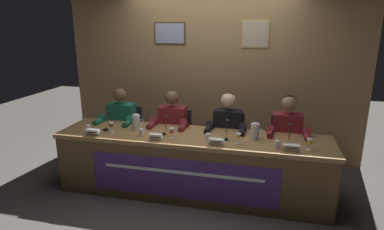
{
  "coord_description": "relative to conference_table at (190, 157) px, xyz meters",
  "views": [
    {
      "loc": [
        0.86,
        -3.6,
        2.05
      ],
      "look_at": [
        0.0,
        0.0,
        1.01
      ],
      "focal_mm": 30.34,
      "sensor_mm": 36.0,
      "label": 1
    }
  ],
  "objects": [
    {
      "name": "ground_plane",
      "position": [
        0.0,
        0.11,
        -0.52
      ],
      "size": [
        12.0,
        12.0,
        0.0
      ],
      "primitive_type": "plane",
      "color": "#4C4742"
    },
    {
      "name": "wall_back_panelled",
      "position": [
        0.0,
        1.39,
        0.79
      ],
      "size": [
        4.5,
        0.14,
        2.6
      ],
      "color": "#937047",
      "rests_on": "ground_plane"
    },
    {
      "name": "conference_table",
      "position": [
        0.0,
        0.0,
        0.0
      ],
      "size": [
        3.3,
        0.76,
        0.76
      ],
      "color": "olive",
      "rests_on": "ground_plane"
    },
    {
      "name": "chair_far_left",
      "position": [
        -1.12,
        0.68,
        -0.09
      ],
      "size": [
        0.44,
        0.45,
        0.89
      ],
      "color": "black",
      "rests_on": "ground_plane"
    },
    {
      "name": "panelist_far_left",
      "position": [
        -1.12,
        0.48,
        0.19
      ],
      "size": [
        0.51,
        0.48,
        1.21
      ],
      "color": "black",
      "rests_on": "ground_plane"
    },
    {
      "name": "nameplate_far_left",
      "position": [
        -1.16,
        -0.18,
        0.28
      ],
      "size": [
        0.17,
        0.06,
        0.08
      ],
      "color": "white",
      "rests_on": "conference_table"
    },
    {
      "name": "juice_glass_far_left",
      "position": [
        -0.99,
        -0.01,
        0.33
      ],
      "size": [
        0.06,
        0.06,
        0.12
      ],
      "color": "white",
      "rests_on": "conference_table"
    },
    {
      "name": "water_cup_far_left",
      "position": [
        -1.28,
        -0.06,
        0.28
      ],
      "size": [
        0.06,
        0.06,
        0.08
      ],
      "color": "silver",
      "rests_on": "conference_table"
    },
    {
      "name": "microphone_far_left",
      "position": [
        -1.1,
        0.07,
        0.32
      ],
      "size": [
        0.06,
        0.17,
        0.22
      ],
      "color": "black",
      "rests_on": "conference_table"
    },
    {
      "name": "chair_center_left",
      "position": [
        -0.37,
        0.68,
        -0.09
      ],
      "size": [
        0.44,
        0.45,
        0.89
      ],
      "color": "black",
      "rests_on": "ground_plane"
    },
    {
      "name": "panelist_center_left",
      "position": [
        -0.37,
        0.48,
        0.19
      ],
      "size": [
        0.51,
        0.48,
        1.21
      ],
      "color": "black",
      "rests_on": "ground_plane"
    },
    {
      "name": "nameplate_center_left",
      "position": [
        -0.37,
        -0.16,
        0.28
      ],
      "size": [
        0.16,
        0.06,
        0.08
      ],
      "color": "white",
      "rests_on": "conference_table"
    },
    {
      "name": "juice_glass_center_left",
      "position": [
        -0.2,
        -0.05,
        0.33
      ],
      "size": [
        0.06,
        0.06,
        0.12
      ],
      "color": "white",
      "rests_on": "conference_table"
    },
    {
      "name": "water_cup_center_left",
      "position": [
        -0.58,
        -0.06,
        0.28
      ],
      "size": [
        0.06,
        0.06,
        0.08
      ],
      "color": "silver",
      "rests_on": "conference_table"
    },
    {
      "name": "microphone_center_left",
      "position": [
        -0.34,
        0.08,
        0.32
      ],
      "size": [
        0.06,
        0.17,
        0.22
      ],
      "color": "black",
      "rests_on": "conference_table"
    },
    {
      "name": "chair_center_right",
      "position": [
        0.38,
        0.68,
        -0.09
      ],
      "size": [
        0.44,
        0.45,
        0.89
      ],
      "color": "black",
      "rests_on": "ground_plane"
    },
    {
      "name": "panelist_center_right",
      "position": [
        0.38,
        0.48,
        0.19
      ],
      "size": [
        0.51,
        0.48,
        1.21
      ],
      "color": "black",
      "rests_on": "ground_plane"
    },
    {
      "name": "nameplate_center_right",
      "position": [
        0.34,
        -0.16,
        0.28
      ],
      "size": [
        0.17,
        0.06,
        0.08
      ],
      "color": "white",
      "rests_on": "conference_table"
    },
    {
      "name": "juice_glass_center_right",
      "position": [
        0.57,
        -0.06,
        0.33
      ],
      "size": [
        0.06,
        0.06,
        0.12
      ],
      "color": "white",
      "rests_on": "conference_table"
    },
    {
      "name": "water_cup_center_right",
      "position": [
        0.23,
        -0.04,
        0.28
      ],
      "size": [
        0.06,
        0.06,
        0.08
      ],
      "color": "silver",
      "rests_on": "conference_table"
    },
    {
      "name": "microphone_center_right",
      "position": [
        0.42,
        0.07,
        0.32
      ],
      "size": [
        0.06,
        0.17,
        0.22
      ],
      "color": "black",
      "rests_on": "conference_table"
    },
    {
      "name": "chair_far_right",
      "position": [
        1.12,
        0.68,
        -0.09
      ],
      "size": [
        0.44,
        0.45,
        0.89
      ],
      "color": "black",
      "rests_on": "ground_plane"
    },
    {
      "name": "panelist_far_right",
      "position": [
        1.12,
        0.48,
        0.19
      ],
      "size": [
        0.51,
        0.48,
        1.21
      ],
      "color": "black",
      "rests_on": "ground_plane"
    },
    {
      "name": "nameplate_far_right",
      "position": [
        1.14,
        -0.15,
        0.28
      ],
      "size": [
        0.17,
        0.06,
        0.08
      ],
      "color": "white",
      "rests_on": "conference_table"
    },
    {
      "name": "juice_glass_far_right",
      "position": [
        1.32,
        -0.06,
        0.33
      ],
      "size": [
        0.06,
        0.06,
        0.12
      ],
      "color": "white",
      "rests_on": "conference_table"
    },
    {
      "name": "water_cup_far_right",
      "position": [
        0.99,
        -0.09,
        0.28
      ],
      "size": [
        0.06,
        0.06,
        0.08
      ],
      "color": "silver",
      "rests_on": "conference_table"
    },
    {
      "name": "microphone_far_right",
      "position": [
        1.13,
        0.06,
        0.32
      ],
      "size": [
        0.06,
        0.17,
        0.22
      ],
      "color": "black",
      "rests_on": "conference_table"
    },
    {
      "name": "water_pitcher_left_side",
      "position": [
        -0.74,
        0.17,
        0.34
      ],
      "size": [
        0.15,
        0.1,
        0.21
      ],
      "color": "silver",
      "rests_on": "conference_table"
    },
    {
      "name": "water_pitcher_right_side",
      "position": [
        0.74,
        0.14,
        0.34
      ],
      "size": [
        0.15,
        0.1,
        0.21
      ],
      "color": "silver",
      "rests_on": "conference_table"
    }
  ]
}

